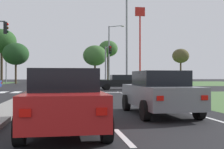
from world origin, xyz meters
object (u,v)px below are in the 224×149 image
object	(u,v)px
street_lamp_third	(110,52)
pedestrian_at_median	(45,77)
fastfood_pole_sign	(140,29)
treeline_fifth	(95,56)
car_black_near	(120,82)
car_white_fourth	(40,79)
traffic_signal_far_right	(107,58)
treeline_sixth	(108,49)
treeline_fourth	(16,54)
treeline_seventh	(181,56)
car_red_third	(64,100)
car_grey_second	(159,92)
street_lamp_fourth	(5,55)
street_lamp_second	(125,36)
treeline_third	(2,41)

from	to	relation	value
street_lamp_third	pedestrian_at_median	world-z (taller)	street_lamp_third
fastfood_pole_sign	treeline_fifth	world-z (taller)	fastfood_pole_sign
car_black_near	car_white_fourth	size ratio (longest dim) A/B	1.01
traffic_signal_far_right	treeline_sixth	xyz separation A→B (m)	(3.31, 20.99, 3.14)
treeline_fourth	treeline_sixth	bearing A→B (deg)	6.83
treeline_fourth	treeline_seventh	xyz separation A→B (m)	(32.16, 1.57, 0.08)
treeline_seventh	car_red_third	bearing A→B (deg)	-115.50
car_red_third	car_white_fourth	bearing A→B (deg)	94.93
car_grey_second	car_red_third	bearing A→B (deg)	-141.32
pedestrian_at_median	treeline_seventh	size ratio (longest dim) A/B	0.27
car_red_third	traffic_signal_far_right	distance (m)	29.66
fastfood_pole_sign	street_lamp_fourth	bearing A→B (deg)	164.97
car_black_near	treeline_fourth	xyz separation A→B (m)	(-14.17, 25.99, 4.63)
car_grey_second	fastfood_pole_sign	xyz separation A→B (m)	(10.42, 41.96, 9.19)
street_lamp_fourth	treeline_fifth	world-z (taller)	street_lamp_fourth
treeline_fifth	fastfood_pole_sign	bearing A→B (deg)	-21.29
car_white_fourth	treeline_seventh	world-z (taller)	treeline_seventh
car_red_third	street_lamp_third	bearing A→B (deg)	79.03
car_grey_second	car_black_near	bearing A→B (deg)	83.24
traffic_signal_far_right	treeline_fourth	xyz separation A→B (m)	(-13.95, 18.92, 1.80)
traffic_signal_far_right	pedestrian_at_median	world-z (taller)	traffic_signal_far_right
street_lamp_third	treeline_seventh	distance (m)	22.81
street_lamp_fourth	treeline_seventh	distance (m)	34.67
car_grey_second	pedestrian_at_median	size ratio (longest dim) A/B	2.31
fastfood_pole_sign	treeline_fourth	bearing A→B (deg)	171.52
car_grey_second	car_white_fourth	world-z (taller)	car_white_fourth
street_lamp_second	pedestrian_at_median	size ratio (longest dim) A/B	5.30
car_grey_second	traffic_signal_far_right	world-z (taller)	traffic_signal_far_right
pedestrian_at_median	treeline_sixth	world-z (taller)	treeline_sixth
car_black_near	treeline_sixth	xyz separation A→B (m)	(3.10, 28.05, 5.97)
car_red_third	treeline_fourth	xyz separation A→B (m)	(-8.54, 47.95, 4.62)
car_grey_second	treeline_sixth	xyz separation A→B (m)	(5.38, 47.35, 5.95)
car_white_fourth	treeline_third	world-z (taller)	treeline_third
treeline_fifth	street_lamp_third	bearing A→B (deg)	-86.55
car_white_fourth	street_lamp_second	xyz separation A→B (m)	(10.92, -30.74, 4.72)
street_lamp_second	treeline_third	distance (m)	34.53
street_lamp_fourth	treeline_third	xyz separation A→B (m)	(-0.76, 0.56, 2.72)
street_lamp_third	fastfood_pole_sign	distance (m)	13.55
traffic_signal_far_right	fastfood_pole_sign	size ratio (longest dim) A/B	0.38
car_red_third	treeline_sixth	size ratio (longest dim) A/B	0.53
car_black_near	street_lamp_third	bearing A→B (deg)	-4.76
treeline_third	treeline_sixth	bearing A→B (deg)	-5.07
street_lamp_second	treeline_fourth	bearing A→B (deg)	120.32
car_red_third	treeline_sixth	world-z (taller)	treeline_sixth
traffic_signal_far_right	street_lamp_fourth	world-z (taller)	street_lamp_fourth
car_red_third	street_lamp_second	xyz separation A→B (m)	(6.32, 22.54, 4.74)
car_black_near	treeline_third	bearing A→B (deg)	30.20
car_red_third	street_lamp_second	bearing A→B (deg)	74.34
car_black_near	pedestrian_at_median	world-z (taller)	pedestrian_at_median
car_red_third	treeline_fifth	distance (m)	48.27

